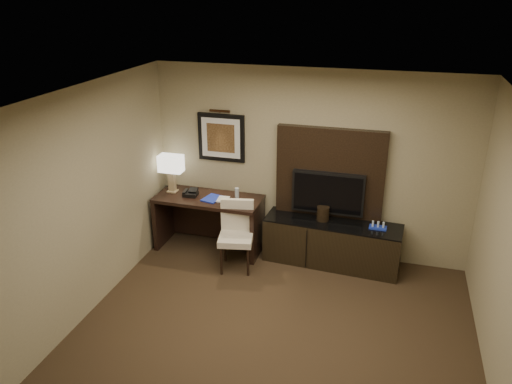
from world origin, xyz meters
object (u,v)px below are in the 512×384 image
(table_lamp, at_px, (172,174))
(minibar_tray, at_px, (378,225))
(tv, at_px, (328,193))
(credenza, at_px, (332,243))
(water_bottle, at_px, (237,194))
(desk_chair, at_px, (236,238))
(desk, at_px, (209,223))
(ice_bucket, at_px, (323,214))
(desk_phone, at_px, (191,193))

(table_lamp, bearing_deg, minibar_tray, -0.62)
(tv, xyz_separation_m, table_lamp, (-2.30, -0.13, 0.09))
(table_lamp, bearing_deg, credenza, -0.27)
(water_bottle, bearing_deg, desk_chair, -74.44)
(desk, distance_m, ice_bucket, 1.70)
(table_lamp, distance_m, desk_phone, 0.40)
(table_lamp, xyz_separation_m, desk_phone, (0.32, -0.08, -0.23))
(tv, xyz_separation_m, ice_bucket, (-0.04, -0.11, -0.27))
(desk_chair, bearing_deg, table_lamp, 145.03)
(desk_chair, relative_size, water_bottle, 5.40)
(desk, bearing_deg, table_lamp, 174.83)
(credenza, height_order, ice_bucket, ice_bucket)
(tv, relative_size, desk_phone, 5.08)
(desk_chair, height_order, table_lamp, table_lamp)
(credenza, relative_size, desk_phone, 9.59)
(desk_chair, xyz_separation_m, table_lamp, (-1.15, 0.51, 0.64))
(ice_bucket, bearing_deg, desk_chair, -154.37)
(minibar_tray, bearing_deg, table_lamp, 179.38)
(desk_chair, relative_size, table_lamp, 1.69)
(desk, relative_size, tv, 1.55)
(desk, relative_size, desk_chair, 1.63)
(desk, xyz_separation_m, ice_bucket, (1.67, 0.08, 0.33))
(desk_chair, bearing_deg, desk, 130.33)
(credenza, xyz_separation_m, minibar_tray, (0.61, -0.02, 0.37))
(desk_phone, distance_m, water_bottle, 0.70)
(tv, xyz_separation_m, minibar_tray, (0.72, -0.16, -0.33))
(minibar_tray, bearing_deg, credenza, 177.99)
(tv, bearing_deg, desk, -173.65)
(credenza, relative_size, desk_chair, 1.98)
(tv, height_order, water_bottle, tv)
(table_lamp, distance_m, ice_bucket, 2.29)
(credenza, distance_m, table_lamp, 2.54)
(table_lamp, height_order, ice_bucket, table_lamp)
(credenza, relative_size, table_lamp, 3.35)
(credenza, bearing_deg, minibar_tray, 1.65)
(water_bottle, bearing_deg, credenza, 0.42)
(table_lamp, relative_size, water_bottle, 3.19)
(table_lamp, xyz_separation_m, minibar_tray, (3.02, -0.03, -0.42))
(desk_chair, xyz_separation_m, ice_bucket, (1.11, 0.53, 0.27))
(desk_chair, bearing_deg, ice_bucket, 14.54)
(tv, relative_size, table_lamp, 1.77)
(tv, bearing_deg, table_lamp, -176.80)
(tv, bearing_deg, water_bottle, -173.31)
(credenza, bearing_deg, water_bottle, -175.92)
(credenza, bearing_deg, ice_bucket, 171.56)
(desk_phone, distance_m, ice_bucket, 1.95)
(desk, xyz_separation_m, desk_phone, (-0.27, -0.01, 0.47))
(desk_chair, distance_m, desk_phone, 1.02)
(desk_phone, height_order, water_bottle, water_bottle)
(water_bottle, relative_size, ice_bucket, 0.90)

